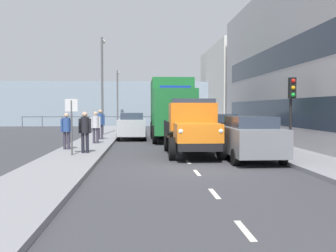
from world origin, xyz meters
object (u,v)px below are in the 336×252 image
truck_vintage_orange (192,128)px  car_black_kerbside_1 (219,129)px  lamp_post_promenade (102,77)px  car_grey_kerbside_near (249,137)px  street_sign (72,117)px  pedestrian_by_lamp (96,125)px  lamp_post_far (118,93)px  pedestrian_in_dark_coat (67,128)px  car_navy_kerbside_2 (203,125)px  pedestrian_with_bag (85,129)px  car_silver_oppositeside_0 (132,125)px  pedestrian_couple_a (100,122)px  lorry_cargo_green (171,107)px  traffic_light_near (292,98)px

truck_vintage_orange → car_black_kerbside_1: size_ratio=1.29×
car_black_kerbside_1 → lamp_post_promenade: bearing=-45.1°
car_grey_kerbside_near → street_sign: size_ratio=1.95×
pedestrian_by_lamp → truck_vintage_orange: bearing=135.5°
pedestrian_by_lamp → lamp_post_far: bearing=-89.8°
pedestrian_in_dark_coat → street_sign: size_ratio=0.74×
car_navy_kerbside_2 → lamp_post_promenade: bearing=-12.6°
pedestrian_by_lamp → lamp_post_promenade: (0.33, -6.86, 3.04)m
pedestrian_with_bag → pedestrian_by_lamp: pedestrian_with_bag is taller
car_silver_oppositeside_0 → car_black_kerbside_1: bearing=136.5°
car_navy_kerbside_2 → pedestrian_with_bag: (6.54, 9.73, 0.28)m
car_silver_oppositeside_0 → pedestrian_couple_a: bearing=44.0°
car_grey_kerbside_near → pedestrian_couple_a: bearing=-52.5°
pedestrian_by_lamp → pedestrian_in_dark_coat: bearing=72.3°
car_navy_kerbside_2 → pedestrian_with_bag: 11.73m
truck_vintage_orange → car_silver_oppositeside_0: size_ratio=1.34×
lorry_cargo_green → pedestrian_by_lamp: size_ratio=4.83×
pedestrian_with_bag → pedestrian_in_dark_coat: 1.80m
pedestrian_in_dark_coat → street_sign: street_sign is taller
car_navy_kerbside_2 → pedestrian_couple_a: size_ratio=2.44×
pedestrian_in_dark_coat → car_silver_oppositeside_0: bearing=-110.5°
car_black_kerbside_1 → pedestrian_with_bag: bearing=33.3°
car_silver_oppositeside_0 → pedestrian_in_dark_coat: 7.90m
pedestrian_with_bag → traffic_light_near: 8.95m
pedestrian_in_dark_coat → lamp_post_far: 22.34m
lamp_post_promenade → car_silver_oppositeside_0: bearing=131.5°
car_silver_oppositeside_0 → pedestrian_by_lamp: size_ratio=2.47×
car_black_kerbside_1 → pedestrian_in_dark_coat: (7.58, 2.83, 0.23)m
car_navy_kerbside_2 → lamp_post_promenade: size_ratio=0.64×
traffic_light_near → pedestrian_in_dark_coat: bearing=-8.3°
car_silver_oppositeside_0 → lamp_post_far: (1.89, -14.79, 2.70)m
car_grey_kerbside_near → traffic_light_near: bearing=-144.6°
car_grey_kerbside_near → pedestrian_couple_a: pedestrian_couple_a is taller
pedestrian_in_dark_coat → lamp_post_promenade: 10.32m
truck_vintage_orange → lamp_post_far: size_ratio=0.99×
pedestrian_in_dark_coat → traffic_light_near: bearing=171.7°
car_silver_oppositeside_0 → car_grey_kerbside_near: bearing=114.6°
lorry_cargo_green → car_grey_kerbside_near: 10.33m
pedestrian_with_bag → pedestrian_couple_a: pedestrian_couple_a is taller
pedestrian_in_dark_coat → car_black_kerbside_1: bearing=-159.5°
car_silver_oppositeside_0 → pedestrian_couple_a: size_ratio=2.34×
car_grey_kerbside_near → lamp_post_far: (6.71, -25.28, 2.70)m
car_black_kerbside_1 → street_sign: street_sign is taller
car_grey_kerbside_near → lamp_post_promenade: bearing=-61.7°
lamp_post_promenade → lamp_post_far: size_ratio=1.20×
car_silver_oppositeside_0 → pedestrian_in_dark_coat: size_ratio=2.52×
car_grey_kerbside_near → car_navy_kerbside_2: 11.37m
car_grey_kerbside_near → traffic_light_near: (-2.32, -1.65, 1.58)m
car_black_kerbside_1 → lamp_post_promenade: lamp_post_promenade is taller
pedestrian_in_dark_coat → pedestrian_with_bag: bearing=125.5°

